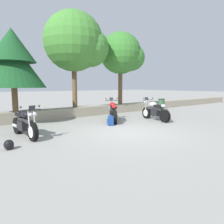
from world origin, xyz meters
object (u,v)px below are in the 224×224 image
pine_tree_far_left (13,59)px  motorcycle_silver_far_right (155,111)px  motorcycle_red_centre (113,112)px  rider_backpack (110,120)px  motorcycle_black_near_left (25,124)px  leafy_tree_mid_right (123,54)px  rider_helmet (9,145)px  trash_bin (161,105)px  leafy_tree_mid_left (77,43)px

pine_tree_far_left → motorcycle_silver_far_right: bearing=-30.3°
motorcycle_red_centre → rider_backpack: (-0.74, -0.77, -0.24)m
motorcycle_black_near_left → motorcycle_silver_far_right: 6.42m
leafy_tree_mid_right → rider_helmet: bearing=-151.8°
motorcycle_silver_far_right → pine_tree_far_left: 7.40m
leafy_tree_mid_right → trash_bin: (2.96, -0.93, -3.42)m
motorcycle_red_centre → motorcycle_silver_far_right: size_ratio=0.89×
rider_backpack → pine_tree_far_left: 5.37m
trash_bin → rider_helmet: bearing=-163.0°
motorcycle_black_near_left → rider_helmet: bearing=-122.6°
motorcycle_black_near_left → leafy_tree_mid_left: leafy_tree_mid_left is taller
trash_bin → motorcycle_red_centre: bearing=-165.2°
pine_tree_far_left → leafy_tree_mid_left: leafy_tree_mid_left is taller
trash_bin → pine_tree_far_left: bearing=174.4°
rider_helmet → pine_tree_far_left: pine_tree_far_left is taller
motorcycle_red_centre → pine_tree_far_left: pine_tree_far_left is taller
pine_tree_far_left → rider_backpack: bearing=-44.6°
leafy_tree_mid_left → leafy_tree_mid_right: bearing=-4.1°
motorcycle_black_near_left → rider_backpack: size_ratio=4.40×
rider_backpack → leafy_tree_mid_left: size_ratio=0.09×
rider_backpack → leafy_tree_mid_left: (0.23, 3.44, 3.98)m
rider_helmet → leafy_tree_mid_left: bearing=43.9°
rider_helmet → motorcycle_red_centre: bearing=19.3°
motorcycle_red_centre → trash_bin: 5.88m
motorcycle_silver_far_right → trash_bin: (3.69, 2.55, -0.05)m
motorcycle_red_centre → trash_bin: size_ratio=2.14×
motorcycle_red_centre → rider_helmet: bearing=-160.7°
motorcycle_red_centre → trash_bin: motorcycle_red_centre is taller
pine_tree_far_left → leafy_tree_mid_left: 3.71m
motorcycle_black_near_left → motorcycle_red_centre: bearing=8.0°
rider_backpack → trash_bin: size_ratio=0.55×
rider_helmet → motorcycle_black_near_left: bearing=57.4°
motorcycle_silver_far_right → rider_backpack: motorcycle_silver_far_right is taller
rider_backpack → motorcycle_red_centre: bearing=46.3°
rider_helmet → pine_tree_far_left: bearing=74.8°
motorcycle_black_near_left → rider_helmet: motorcycle_black_near_left is taller
rider_backpack → trash_bin: 6.82m
motorcycle_red_centre → motorcycle_silver_far_right: 2.25m
motorcycle_silver_far_right → rider_backpack: bearing=174.2°
motorcycle_black_near_left → trash_bin: (10.10, 2.12, -0.05)m
motorcycle_silver_far_right → pine_tree_far_left: (-6.00, 3.50, 2.54)m
pine_tree_far_left → trash_bin: pine_tree_far_left is taller
motorcycle_black_near_left → rider_backpack: bearing=-2.4°
rider_backpack → leafy_tree_mid_right: leafy_tree_mid_right is taller
motorcycle_silver_far_right → rider_helmet: 7.21m
leafy_tree_mid_left → trash_bin: 7.36m
rider_backpack → leafy_tree_mid_right: 5.94m
rider_backpack → motorcycle_black_near_left: bearing=177.6°
motorcycle_red_centre → leafy_tree_mid_right: bearing=41.8°
motorcycle_black_near_left → leafy_tree_mid_left: bearing=40.1°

